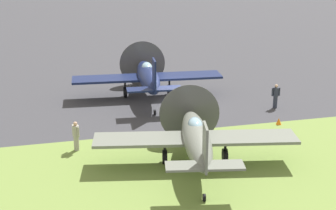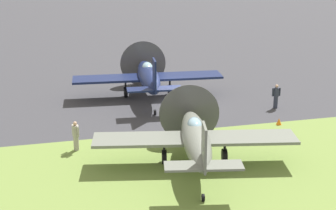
% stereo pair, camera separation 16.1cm
% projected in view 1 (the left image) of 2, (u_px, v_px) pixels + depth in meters
% --- Properties ---
extents(ground_plane, '(160.00, 160.00, 0.00)m').
position_uv_depth(ground_plane, '(172.00, 106.00, 35.95)').
color(ground_plane, '#38383D').
extents(grass_verge, '(120.00, 11.00, 0.01)m').
position_uv_depth(grass_verge, '(221.00, 167.00, 26.52)').
color(grass_verge, olive).
rests_on(grass_verge, ground).
extents(airplane_lead, '(11.33, 8.97, 4.02)m').
position_uv_depth(airplane_lead, '(148.00, 76.00, 37.37)').
color(airplane_lead, '#141E47').
rests_on(airplane_lead, ground).
extents(airplane_wingman, '(10.92, 8.71, 3.86)m').
position_uv_depth(airplane_wingman, '(196.00, 138.00, 26.15)').
color(airplane_wingman, slate).
rests_on(airplane_wingman, ground).
extents(ground_crew_chief, '(0.63, 0.38, 1.73)m').
position_uv_depth(ground_crew_chief, '(276.00, 96.00, 35.38)').
color(ground_crew_chief, '#2D3342').
rests_on(ground_crew_chief, ground).
extents(ground_crew_mechanic, '(0.38, 0.56, 1.73)m').
position_uv_depth(ground_crew_mechanic, '(76.00, 135.00, 28.32)').
color(ground_crew_mechanic, '#9E998E').
rests_on(ground_crew_mechanic, ground).
extents(runway_marker_cone, '(0.36, 0.36, 0.44)m').
position_uv_depth(runway_marker_cone, '(279.00, 121.00, 32.44)').
color(runway_marker_cone, orange).
rests_on(runway_marker_cone, ground).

